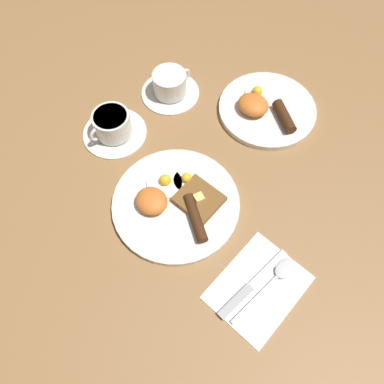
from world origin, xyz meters
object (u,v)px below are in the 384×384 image
(breakfast_plate_near, at_px, (176,202))
(breakfast_plate_far, at_px, (265,108))
(knife, at_px, (250,287))
(spoon, at_px, (279,274))
(teacup_near, at_px, (113,126))
(teacup_far, at_px, (170,86))

(breakfast_plate_near, distance_m, breakfast_plate_far, 0.35)
(knife, xyz_separation_m, spoon, (0.03, 0.06, 0.00))
(breakfast_plate_near, bearing_deg, teacup_near, 167.66)
(breakfast_plate_near, xyz_separation_m, teacup_near, (-0.25, 0.05, 0.02))
(teacup_near, height_order, spoon, teacup_near)
(teacup_far, bearing_deg, spoon, -25.27)
(breakfast_plate_near, distance_m, teacup_far, 0.34)
(breakfast_plate_near, bearing_deg, teacup_far, 132.92)
(teacup_far, bearing_deg, breakfast_plate_far, 24.79)
(teacup_near, bearing_deg, spoon, -4.85)
(breakfast_plate_near, relative_size, knife, 1.48)
(teacup_near, distance_m, spoon, 0.52)
(breakfast_plate_near, relative_size, spoon, 1.55)
(knife, bearing_deg, teacup_far, 65.46)
(breakfast_plate_near, xyz_separation_m, knife, (0.24, -0.05, -0.01))
(breakfast_plate_far, xyz_separation_m, teacup_far, (-0.23, -0.11, 0.02))
(teacup_far, bearing_deg, breakfast_plate_near, -47.08)
(teacup_near, xyz_separation_m, knife, (0.49, -0.10, -0.02))
(teacup_near, bearing_deg, teacup_far, 83.78)
(breakfast_plate_far, xyz_separation_m, teacup_near, (-0.25, -0.30, 0.02))
(teacup_near, xyz_separation_m, spoon, (0.52, -0.04, -0.02))
(teacup_far, relative_size, spoon, 0.84)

